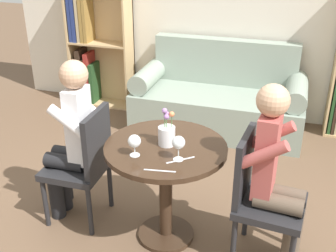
# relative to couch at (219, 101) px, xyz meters

# --- Properties ---
(ground_plane) EXTENTS (16.00, 16.00, 0.00)m
(ground_plane) POSITION_rel_couch_xyz_m (0.00, -1.89, -0.31)
(ground_plane) COLOR brown
(round_table) EXTENTS (0.81, 0.81, 0.74)m
(round_table) POSITION_rel_couch_xyz_m (0.00, -1.89, 0.25)
(round_table) COLOR #382619
(round_table) RESTS_ON ground_plane
(couch) EXTENTS (1.79, 0.80, 0.92)m
(couch) POSITION_rel_couch_xyz_m (0.00, 0.00, 0.00)
(couch) COLOR gray
(couch) RESTS_ON ground_plane
(bookshelf_left) EXTENTS (0.75, 0.28, 1.53)m
(bookshelf_left) POSITION_rel_couch_xyz_m (-1.60, 0.27, 0.41)
(bookshelf_left) COLOR tan
(bookshelf_left) RESTS_ON ground_plane
(chair_left) EXTENTS (0.43, 0.43, 0.90)m
(chair_left) POSITION_rel_couch_xyz_m (-0.63, -1.86, 0.18)
(chair_left) COLOR #232326
(chair_left) RESTS_ON ground_plane
(chair_right) EXTENTS (0.46, 0.46, 0.90)m
(chair_right) POSITION_rel_couch_xyz_m (0.63, -1.90, 0.18)
(chair_right) COLOR #232326
(chair_right) RESTS_ON ground_plane
(person_left) EXTENTS (0.42, 0.34, 1.25)m
(person_left) POSITION_rel_couch_xyz_m (-0.72, -1.86, 0.35)
(person_left) COLOR black
(person_left) RESTS_ON ground_plane
(person_right) EXTENTS (0.44, 0.36, 1.24)m
(person_right) POSITION_rel_couch_xyz_m (0.72, -1.91, 0.34)
(person_right) COLOR brown
(person_right) RESTS_ON ground_plane
(wine_glass_left) EXTENTS (0.08, 0.08, 0.14)m
(wine_glass_left) POSITION_rel_couch_xyz_m (-0.15, -2.07, 0.53)
(wine_glass_left) COLOR white
(wine_glass_left) RESTS_ON round_table
(wine_glass_right) EXTENTS (0.08, 0.08, 0.16)m
(wine_glass_right) POSITION_rel_couch_xyz_m (0.13, -2.04, 0.54)
(wine_glass_right) COLOR white
(wine_glass_right) RESTS_ON round_table
(flower_vase) EXTENTS (0.11, 0.11, 0.26)m
(flower_vase) POSITION_rel_couch_xyz_m (-0.00, -1.87, 0.51)
(flower_vase) COLOR silver
(flower_vase) RESTS_ON round_table
(knife_left_setting) EXTENTS (0.15, 0.13, 0.00)m
(knife_left_setting) POSITION_rel_couch_xyz_m (0.14, -2.04, 0.43)
(knife_left_setting) COLOR silver
(knife_left_setting) RESTS_ON round_table
(fork_left_setting) EXTENTS (0.19, 0.04, 0.00)m
(fork_left_setting) POSITION_rel_couch_xyz_m (0.06, -2.20, 0.43)
(fork_left_setting) COLOR silver
(fork_left_setting) RESTS_ON round_table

